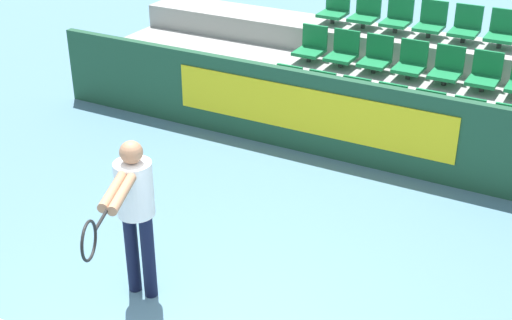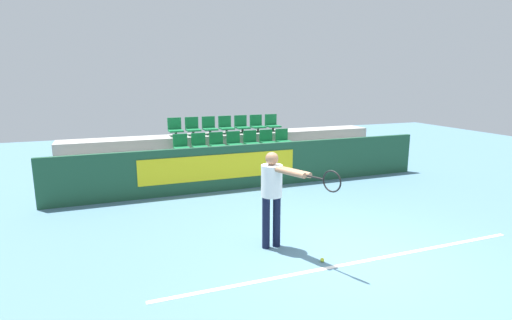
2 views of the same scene
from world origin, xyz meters
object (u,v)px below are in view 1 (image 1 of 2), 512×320
object	(u,v)px
stadium_chair_14	(335,9)
stadium_chair_15	(365,13)
stadium_chair_2	(353,101)
stadium_chair_6	(507,130)
stadium_chair_0	(285,88)
stadium_chair_5	(465,123)
stadium_chair_18	(466,27)
tennis_player	(134,205)
stadium_chair_8	(343,52)
stadium_chair_7	(311,46)
stadium_chair_17	(431,22)
stadium_chair_11	(447,69)
stadium_chair_4	(426,115)
stadium_chair_1	(318,94)
stadium_chair_9	(376,57)
stadium_chair_10	(411,63)
stadium_chair_12	(485,75)
stadium_chair_19	(502,32)
stadium_chair_3	(388,108)
stadium_chair_16	(398,17)

from	to	relation	value
stadium_chair_14	stadium_chair_15	size ratio (longest dim) A/B	1.00
stadium_chair_2	stadium_chair_6	world-z (taller)	same
stadium_chair_0	stadium_chair_5	world-z (taller)	same
stadium_chair_18	tennis_player	size ratio (longest dim) A/B	0.32
stadium_chair_8	stadium_chair_18	world-z (taller)	stadium_chair_18
stadium_chair_7	stadium_chair_17	xyz separation A→B (m)	(1.57, 0.87, 0.38)
stadium_chair_6	stadium_chair_11	size ratio (longest dim) A/B	1.00
stadium_chair_18	stadium_chair_15	bearing A→B (deg)	180.00
stadium_chair_4	stadium_chair_1	bearing A→B (deg)	180.00
stadium_chair_9	stadium_chair_10	xyz separation A→B (m)	(0.52, 0.00, 0.00)
stadium_chair_15	stadium_chair_18	distance (m)	1.57
stadium_chair_17	tennis_player	size ratio (longest dim) A/B	0.32
tennis_player	stadium_chair_17	bearing A→B (deg)	59.04
stadium_chair_9	stadium_chair_14	world-z (taller)	stadium_chair_14
stadium_chair_9	stadium_chair_1	bearing A→B (deg)	-120.98
stadium_chair_2	stadium_chair_17	xyz separation A→B (m)	(0.52, 1.74, 0.75)
stadium_chair_11	stadium_chair_12	size ratio (longest dim) A/B	1.00
stadium_chair_12	stadium_chair_19	world-z (taller)	stadium_chair_19
stadium_chair_12	stadium_chair_9	bearing A→B (deg)	180.00
stadium_chair_7	stadium_chair_12	bearing A→B (deg)	0.00
stadium_chair_10	stadium_chair_18	xyz separation A→B (m)	(0.52, 0.87, 0.38)
stadium_chair_8	stadium_chair_18	size ratio (longest dim) A/B	1.00
stadium_chair_9	stadium_chair_15	size ratio (longest dim) A/B	1.00
stadium_chair_19	stadium_chair_14	bearing A→B (deg)	180.00
stadium_chair_8	stadium_chair_11	distance (m)	1.57
tennis_player	stadium_chair_18	bearing A→B (deg)	54.32
stadium_chair_14	stadium_chair_3	bearing A→B (deg)	-48.00
stadium_chair_18	stadium_chair_9	bearing A→B (deg)	-140.21
stadium_chair_5	stadium_chair_7	bearing A→B (deg)	161.57
stadium_chair_4	stadium_chair_5	xyz separation A→B (m)	(0.52, 0.00, 0.00)
stadium_chair_4	stadium_chair_10	size ratio (longest dim) A/B	1.00
stadium_chair_16	stadium_chair_11	bearing A→B (deg)	-39.79
stadium_chair_9	tennis_player	distance (m)	5.22
stadium_chair_5	stadium_chair_9	size ratio (longest dim) A/B	1.00
stadium_chair_9	stadium_chair_15	bearing A→B (deg)	120.98
stadium_chair_2	stadium_chair_18	world-z (taller)	stadium_chair_18
stadium_chair_3	stadium_chair_17	distance (m)	1.89
stadium_chair_16	stadium_chair_2	bearing A→B (deg)	-90.00
stadium_chair_1	stadium_chair_7	bearing A→B (deg)	120.98
stadium_chair_9	stadium_chair_16	xyz separation A→B (m)	(0.00, 0.87, 0.38)
stadium_chair_0	stadium_chair_1	distance (m)	0.52
stadium_chair_17	stadium_chair_18	xyz separation A→B (m)	(0.52, 0.00, 0.00)
stadium_chair_3	stadium_chair_8	distance (m)	1.41
stadium_chair_2	stadium_chair_7	world-z (taller)	stadium_chair_7
stadium_chair_10	stadium_chair_18	bearing A→B (deg)	59.02
stadium_chair_10	stadium_chair_12	distance (m)	1.04
stadium_chair_16	stadium_chair_8	bearing A→B (deg)	-120.98
stadium_chair_2	stadium_chair_18	size ratio (longest dim) A/B	1.00
stadium_chair_14	tennis_player	distance (m)	6.10
stadium_chair_1	stadium_chair_14	world-z (taller)	stadium_chair_14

